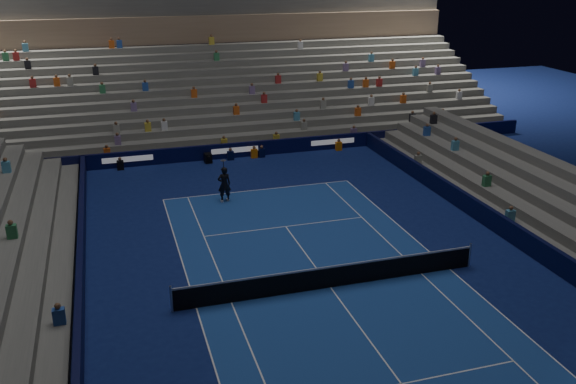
# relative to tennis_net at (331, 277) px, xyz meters

# --- Properties ---
(ground) EXTENTS (90.00, 90.00, 0.00)m
(ground) POSITION_rel_tennis_net_xyz_m (0.00, 0.00, -0.50)
(ground) COLOR #0E1A54
(ground) RESTS_ON ground
(court_surface) EXTENTS (10.97, 23.77, 0.01)m
(court_surface) POSITION_rel_tennis_net_xyz_m (0.00, 0.00, -0.50)
(court_surface) COLOR navy
(court_surface) RESTS_ON ground
(sponsor_barrier_far) EXTENTS (44.00, 0.25, 1.00)m
(sponsor_barrier_far) POSITION_rel_tennis_net_xyz_m (0.00, 18.50, -0.00)
(sponsor_barrier_far) COLOR black
(sponsor_barrier_far) RESTS_ON ground
(sponsor_barrier_east) EXTENTS (0.25, 37.00, 1.00)m
(sponsor_barrier_east) POSITION_rel_tennis_net_xyz_m (9.70, 0.00, -0.00)
(sponsor_barrier_east) COLOR black
(sponsor_barrier_east) RESTS_ON ground
(sponsor_barrier_west) EXTENTS (0.25, 37.00, 1.00)m
(sponsor_barrier_west) POSITION_rel_tennis_net_xyz_m (-9.70, 0.00, -0.00)
(sponsor_barrier_west) COLOR black
(sponsor_barrier_west) RESTS_ON ground
(grandstand_main) EXTENTS (44.00, 15.20, 11.20)m
(grandstand_main) POSITION_rel_tennis_net_xyz_m (0.00, 27.90, 2.87)
(grandstand_main) COLOR slate
(grandstand_main) RESTS_ON ground
(tennis_net) EXTENTS (12.90, 0.10, 1.10)m
(tennis_net) POSITION_rel_tennis_net_xyz_m (0.00, 0.00, 0.00)
(tennis_net) COLOR #B2B2B7
(tennis_net) RESTS_ON ground
(tennis_player) EXTENTS (0.73, 0.49, 1.99)m
(tennis_player) POSITION_rel_tennis_net_xyz_m (-2.23, 10.72, 0.49)
(tennis_player) COLOR black
(tennis_player) RESTS_ON ground
(broadcast_camera) EXTENTS (0.49, 0.93, 0.62)m
(broadcast_camera) POSITION_rel_tennis_net_xyz_m (-1.92, 17.83, -0.18)
(broadcast_camera) COLOR black
(broadcast_camera) RESTS_ON ground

